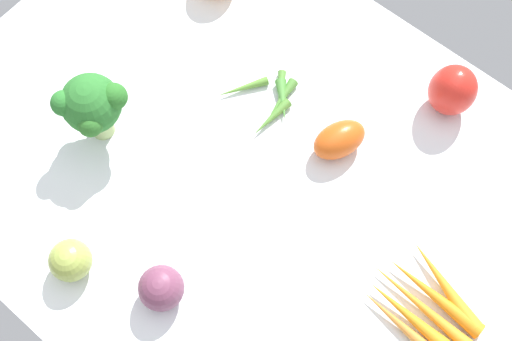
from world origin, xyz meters
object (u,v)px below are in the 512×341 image
Objects in this scene: okra_pile at (272,101)px; bell_pepper_red at (453,90)px; broccoli_head at (91,105)px; carrot_bunch at (424,305)px; red_onion_near_basket at (161,288)px; roma_tomato at (339,140)px; heirloom_tomato_green at (70,260)px.

bell_pepper_red reaches higher than okra_pile.
bell_pepper_red is at bearing -135.12° from broccoli_head.
carrot_bunch is 33.34cm from bell_pepper_red.
red_onion_near_basket is 34.55cm from roma_tomato.
roma_tomato is (-5.07, -34.17, -0.54)cm from red_onion_near_basket.
bell_pepper_red reaches higher than roma_tomato.
okra_pile is at bearing 39.53° from bell_pepper_red.
red_onion_near_basket reaches higher than carrot_bunch.
broccoli_head is at bearing 9.67° from carrot_bunch.
okra_pile is 1.93× the size of red_onion_near_basket.
broccoli_head is at bearing -27.19° from red_onion_near_basket.
heirloom_tomato_green is at bearing 22.83° from red_onion_near_basket.
roma_tomato is at bearing -177.65° from okra_pile.
carrot_bunch is at bearing 162.61° from okra_pile.
red_onion_near_basket is (-24.93, 12.81, -5.29)cm from broccoli_head.
broccoli_head is at bearing 50.36° from okra_pile.
roma_tomato is at bearing -114.08° from heirloom_tomato_green.
okra_pile is 28.01cm from bell_pepper_red.
broccoli_head is at bearing 44.88° from bell_pepper_red.
red_onion_near_basket is 0.72× the size of bell_pepper_red.
red_onion_near_basket is at bearing 152.81° from broccoli_head.
carrot_bunch is (-54.29, -9.25, -7.36)cm from broccoli_head.
okra_pile is 1.38× the size of bell_pepper_red.
heirloom_tomato_green is 62.44cm from bell_pepper_red.
bell_pepper_red is 19.30cm from roma_tomato.
broccoli_head reaches higher than carrot_bunch.
red_onion_near_basket is (29.36, 22.06, 2.07)cm from carrot_bunch.
red_onion_near_basket is at bearing -167.29° from roma_tomato.
bell_pepper_red is at bearing -114.92° from heirloom_tomato_green.
broccoli_head reaches higher than bell_pepper_red.
carrot_bunch is 2.09× the size of roma_tomato.
red_onion_near_basket is 53.14cm from bell_pepper_red.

